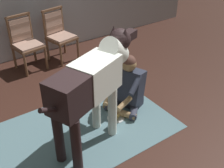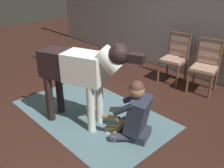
{
  "view_description": "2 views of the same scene",
  "coord_description": "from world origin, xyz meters",
  "px_view_note": "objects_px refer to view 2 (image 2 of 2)",
  "views": [
    {
      "loc": [
        -1.33,
        -2.34,
        2.52
      ],
      "look_at": [
        0.38,
        0.11,
        0.65
      ],
      "focal_mm": 44.58,
      "sensor_mm": 36.0,
      "label": 1
    },
    {
      "loc": [
        2.64,
        -1.89,
        2.16
      ],
      "look_at": [
        0.47,
        0.17,
        0.74
      ],
      "focal_mm": 39.61,
      "sensor_mm": 36.0,
      "label": 2
    }
  ],
  "objects_px": {
    "large_dog": "(81,70)",
    "person_sitting_on_floor": "(135,115)",
    "dining_chair_right_of_pair": "(206,63)",
    "hot_dog_on_plate": "(113,129)",
    "dining_chair_left_of_pair": "(176,55)"
  },
  "relations": [
    {
      "from": "large_dog",
      "to": "hot_dog_on_plate",
      "type": "xyz_separation_m",
      "value": [
        0.46,
        0.19,
        -0.85
      ]
    },
    {
      "from": "dining_chair_right_of_pair",
      "to": "hot_dog_on_plate",
      "type": "xyz_separation_m",
      "value": [
        -0.21,
        -2.19,
        -0.52
      ]
    },
    {
      "from": "dining_chair_right_of_pair",
      "to": "hot_dog_on_plate",
      "type": "height_order",
      "value": "dining_chair_right_of_pair"
    },
    {
      "from": "dining_chair_left_of_pair",
      "to": "dining_chair_right_of_pair",
      "type": "distance_m",
      "value": 0.66
    },
    {
      "from": "person_sitting_on_floor",
      "to": "hot_dog_on_plate",
      "type": "distance_m",
      "value": 0.45
    },
    {
      "from": "dining_chair_right_of_pair",
      "to": "person_sitting_on_floor",
      "type": "relative_size",
      "value": 1.14
    },
    {
      "from": "dining_chair_right_of_pair",
      "to": "person_sitting_on_floor",
      "type": "bearing_deg",
      "value": -87.84
    },
    {
      "from": "dining_chair_right_of_pair",
      "to": "large_dog",
      "type": "height_order",
      "value": "large_dog"
    },
    {
      "from": "person_sitting_on_floor",
      "to": "large_dog",
      "type": "xyz_separation_m",
      "value": [
        -0.76,
        -0.3,
        0.52
      ]
    },
    {
      "from": "dining_chair_left_of_pair",
      "to": "person_sitting_on_floor",
      "type": "bearing_deg",
      "value": -70.49
    },
    {
      "from": "dining_chair_right_of_pair",
      "to": "large_dog",
      "type": "relative_size",
      "value": 0.6
    },
    {
      "from": "person_sitting_on_floor",
      "to": "hot_dog_on_plate",
      "type": "xyz_separation_m",
      "value": [
        -0.29,
        -0.12,
        -0.33
      ]
    },
    {
      "from": "large_dog",
      "to": "person_sitting_on_floor",
      "type": "bearing_deg",
      "value": 21.8
    },
    {
      "from": "person_sitting_on_floor",
      "to": "hot_dog_on_plate",
      "type": "bearing_deg",
      "value": -158.2
    },
    {
      "from": "person_sitting_on_floor",
      "to": "hot_dog_on_plate",
      "type": "height_order",
      "value": "person_sitting_on_floor"
    }
  ]
}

